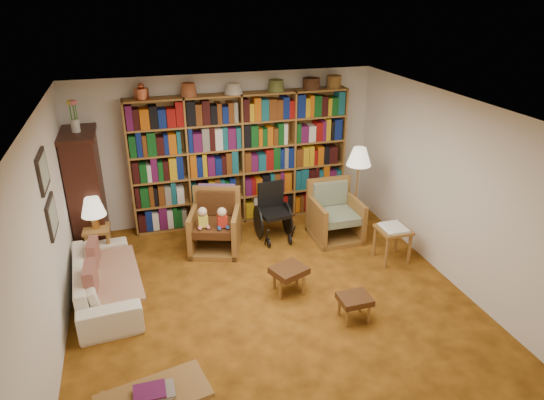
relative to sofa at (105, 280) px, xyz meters
name	(u,v)px	position (x,y,z in m)	size (l,w,h in m)	color
floor	(269,295)	(2.05, -0.55, -0.27)	(5.00, 5.00, 0.00)	#A46019
ceiling	(269,108)	(2.05, -0.55, 2.23)	(5.00, 5.00, 0.00)	white
wall_back	(228,149)	(2.05, 1.95, 0.98)	(5.00, 5.00, 0.00)	white
wall_front	(359,340)	(2.05, -3.05, 0.98)	(5.00, 5.00, 0.00)	white
wall_left	(49,237)	(-0.45, -0.55, 0.98)	(5.00, 5.00, 0.00)	white
wall_right	(446,187)	(4.55, -0.55, 0.98)	(5.00, 5.00, 0.00)	white
bookshelf	(242,155)	(2.25, 1.78, 0.90)	(3.60, 0.30, 2.42)	olive
curio_cabinet	(86,191)	(-0.20, 1.45, 0.68)	(0.50, 0.95, 2.40)	#38160F
framed_pictures	(48,194)	(-0.43, -0.25, 1.35)	(0.03, 0.52, 0.97)	black
sofa	(105,280)	(0.00, 0.00, 0.00)	(0.73, 1.86, 0.54)	#F3E8CE
sofa_throw	(109,277)	(0.05, 0.00, 0.03)	(0.75, 1.40, 0.04)	beige
cushion_left	(94,256)	(-0.13, 0.35, 0.18)	(0.12, 0.37, 0.37)	maroon
cushion_right	(91,284)	(-0.13, -0.35, 0.18)	(0.13, 0.41, 0.41)	maroon
side_table_lamp	(98,238)	(-0.10, 0.93, 0.14)	(0.38, 0.38, 0.58)	olive
table_lamp	(93,208)	(-0.10, 0.93, 0.62)	(0.35, 0.35, 0.47)	#B8843B
armchair_leather	(214,225)	(1.59, 0.95, 0.11)	(0.97, 0.97, 0.94)	olive
armchair_sage	(333,216)	(3.51, 0.78, 0.08)	(0.74, 0.77, 0.92)	olive
wheelchair	(273,213)	(2.57, 1.04, 0.14)	(0.51, 0.72, 0.90)	black
floor_lamp	(359,160)	(3.89, 0.77, 0.99)	(0.39, 0.39, 1.47)	#B8843B
side_table_papers	(393,234)	(4.04, -0.19, 0.16)	(0.45, 0.45, 0.55)	olive
footstool_a	(289,272)	(2.32, -0.55, 0.03)	(0.54, 0.50, 0.37)	#512C15
footstool_b	(355,301)	(2.90, -1.33, -0.01)	(0.39, 0.33, 0.32)	#512C15
coffee_table	(154,399)	(0.47, -2.32, 0.11)	(1.05, 0.67, 0.50)	olive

